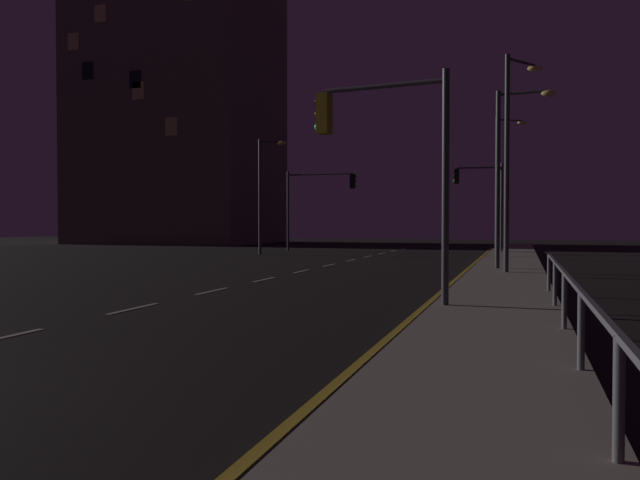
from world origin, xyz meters
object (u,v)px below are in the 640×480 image
(street_lamp_mid_block, at_px, (512,143))
(street_lamp_far_end, at_px, (508,160))
(traffic_light_overhead_east, at_px, (317,194))
(traffic_light_mid_left, at_px, (481,190))
(traffic_light_far_left, at_px, (386,144))
(street_lamp_across_street, at_px, (264,185))
(street_lamp_median, at_px, (501,172))
(building_distant, at_px, (180,86))

(street_lamp_mid_block, xyz_separation_m, street_lamp_far_end, (-0.19, 1.73, -0.47))
(street_lamp_mid_block, bearing_deg, traffic_light_overhead_east, 126.16)
(traffic_light_mid_left, xyz_separation_m, traffic_light_far_left, (-0.50, -28.63, -0.25))
(traffic_light_far_left, height_order, street_lamp_far_end, street_lamp_far_end)
(traffic_light_overhead_east, height_order, street_lamp_far_end, street_lamp_far_end)
(street_lamp_across_street, bearing_deg, street_lamp_median, 19.60)
(traffic_light_mid_left, xyz_separation_m, building_distant, (-28.69, 13.58, 10.92))
(street_lamp_median, distance_m, street_lamp_far_end, 15.71)
(traffic_light_mid_left, relative_size, traffic_light_overhead_east, 1.02)
(street_lamp_mid_block, bearing_deg, street_lamp_far_end, 96.16)
(traffic_light_far_left, bearing_deg, traffic_light_mid_left, 89.00)
(traffic_light_overhead_east, xyz_separation_m, street_lamp_mid_block, (12.78, -17.48, 0.96))
(traffic_light_far_left, bearing_deg, street_lamp_mid_block, 76.00)
(traffic_light_far_left, distance_m, building_distant, 51.97)
(traffic_light_far_left, bearing_deg, street_lamp_across_street, 117.62)
(traffic_light_overhead_east, relative_size, street_lamp_far_end, 0.78)
(street_lamp_median, height_order, building_distant, building_distant)
(traffic_light_far_left, xyz_separation_m, street_lamp_far_end, (2.43, 12.21, 0.64))
(street_lamp_mid_block, height_order, building_distant, building_distant)
(street_lamp_mid_block, height_order, street_lamp_far_end, street_lamp_mid_block)
(traffic_light_far_left, relative_size, street_lamp_median, 0.62)
(traffic_light_mid_left, height_order, street_lamp_median, street_lamp_median)
(street_lamp_across_street, distance_m, street_lamp_far_end, 18.03)
(traffic_light_overhead_east, relative_size, building_distant, 0.18)
(traffic_light_overhead_east, relative_size, traffic_light_far_left, 1.06)
(traffic_light_mid_left, relative_size, street_lamp_across_street, 0.79)
(traffic_light_far_left, relative_size, street_lamp_across_street, 0.73)
(traffic_light_far_left, distance_m, street_lamp_across_street, 25.94)
(traffic_light_mid_left, relative_size, traffic_light_far_left, 1.08)
(traffic_light_mid_left, relative_size, street_lamp_median, 0.67)
(traffic_light_overhead_east, distance_m, street_lamp_mid_block, 21.67)
(traffic_light_mid_left, distance_m, street_lamp_far_end, 16.54)
(street_lamp_far_end, bearing_deg, street_lamp_across_street, 143.28)
(street_lamp_across_street, height_order, street_lamp_far_end, street_lamp_far_end)
(street_lamp_median, relative_size, street_lamp_across_street, 1.18)
(traffic_light_far_left, height_order, building_distant, building_distant)
(traffic_light_mid_left, xyz_separation_m, street_lamp_far_end, (1.93, -16.43, 0.39))
(street_lamp_median, bearing_deg, street_lamp_across_street, -160.40)
(traffic_light_mid_left, distance_m, street_lamp_across_street, 13.74)
(traffic_light_far_left, distance_m, street_lamp_far_end, 12.46)
(street_lamp_mid_block, distance_m, street_lamp_far_end, 1.80)
(traffic_light_overhead_east, height_order, traffic_light_far_left, traffic_light_overhead_east)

